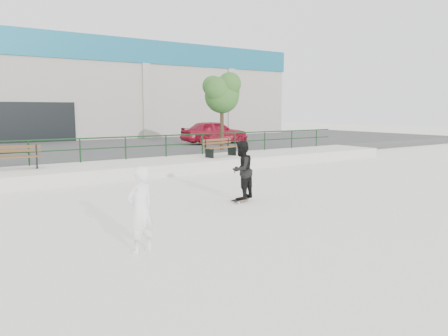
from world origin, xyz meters
TOP-DOWN VIEW (x-y plane):
  - ground at (0.00, 0.00)m, footprint 120.00×120.00m
  - ledge at (0.00, 9.50)m, footprint 30.00×3.00m
  - parking_strip at (0.00, 18.00)m, footprint 60.00×14.00m
  - railing at (-0.00, 10.80)m, footprint 28.00×0.06m
  - commercial_building at (-0.00, 31.99)m, footprint 44.20×16.33m
  - bench_left at (-3.65, 10.20)m, footprint 1.98×0.94m
  - bench_right at (5.14, 9.45)m, footprint 1.91×0.90m
  - tree at (7.26, 12.37)m, footprint 2.36×2.10m
  - red_car at (9.25, 16.20)m, footprint 4.53×2.15m
  - skateboard at (1.29, 2.56)m, footprint 0.80×0.44m
  - standing_skater at (1.29, 2.56)m, footprint 1.02×0.93m
  - seated_skater at (-3.04, -0.06)m, footprint 0.70×0.56m

SIDE VIEW (x-z plane):
  - ground at x=0.00m, z-range 0.00..0.00m
  - skateboard at x=1.29m, z-range 0.03..0.12m
  - ledge at x=0.00m, z-range 0.00..0.50m
  - parking_strip at x=0.00m, z-range 0.00..0.50m
  - seated_skater at x=-3.04m, z-range 0.00..1.67m
  - bench_right at x=5.14m, z-range 0.50..1.34m
  - bench_left at x=-3.65m, z-range 0.50..1.38m
  - standing_skater at x=1.29m, z-range 0.09..1.81m
  - railing at x=0.00m, z-range 0.73..1.76m
  - red_car at x=9.25m, z-range 0.50..2.00m
  - tree at x=7.26m, z-range 1.55..5.75m
  - commercial_building at x=0.00m, z-range 0.58..8.58m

